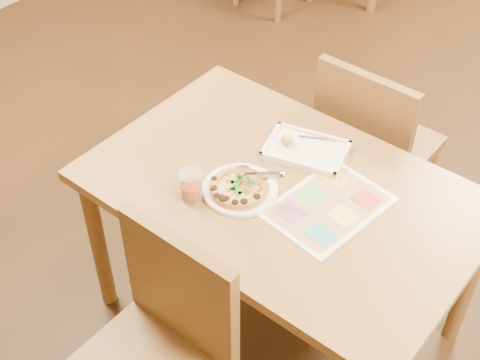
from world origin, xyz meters
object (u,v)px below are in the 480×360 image
Objects in this scene: chair_near at (162,332)px; plate at (240,190)px; dining_table at (282,206)px; pizza_cutter at (258,176)px; chair_far at (371,135)px; appetizer_tray at (304,150)px; menu at (328,206)px; glass_tumbler at (191,187)px; pizza at (239,188)px.

chair_near reaches higher than plate.
pizza_cutter is at bearing -119.32° from dining_table.
chair_far is at bearing 81.76° from plate.
appetizer_tray reaches higher than menu.
chair_far is (-0.00, 1.20, 0.00)m from chair_near.
plate is (-0.10, -0.10, 0.09)m from dining_table.
chair_near is at bearing -86.36° from appetizer_tray.
glass_tumbler is 0.26× the size of menu.
appetizer_tray is (0.05, 0.30, 0.00)m from plate.
appetizer_tray is at bearing 73.86° from pizza_cutter.
dining_table is at bearing -75.25° from appetizer_tray.
pizza is at bearing -131.10° from dining_table.
chair_far reaches higher than dining_table.
chair_near reaches higher than pizza.
plate reaches higher than dining_table.
appetizer_tray is at bearing 80.89° from pizza.
pizza_cutter is 0.25m from menu.
menu is at bearing 105.89° from chair_far.
chair_near is 1.00× the size of chair_far.
dining_table is at bearing -173.42° from menu.
dining_table is 0.22m from appetizer_tray.
chair_far reaches higher than menu.
chair_far reaches higher than plate.
chair_near reaches higher than pizza_cutter.
pizza is 1.98× the size of glass_tumbler.
appetizer_tray is (-0.00, 0.27, -0.08)m from pizza_cutter.
pizza_cutter is (-0.05, -0.08, 0.17)m from dining_table.
chair_near is 0.81m from appetizer_tray.
chair_far is at bearing 90.00° from chair_near.
chair_far is at bearing 105.89° from menu.
dining_table is 7.85× the size of pizza_cutter.
glass_tumbler is at bearing -155.94° from pizza_cutter.
appetizer_tray reaches higher than plate.
plate reaches higher than menu.
chair_far is 0.88m from glass_tumbler.
dining_table is at bearing 47.00° from glass_tumbler.
glass_tumbler reaches higher than pizza.
glass_tumbler is (-0.11, -0.11, 0.02)m from pizza.
chair_near is at bearing -78.37° from plate.
chair_near is 0.66m from menu.
pizza_cutter reaches higher than glass_tumbler.
chair_near is 0.57m from pizza_cutter.
plate is 0.30m from menu.
chair_far is at bearing 69.15° from pizza_cutter.
pizza is (-0.10, -0.11, 0.11)m from dining_table.
plate is 0.30m from appetizer_tray.
plate is 0.10m from pizza_cutter.
menu is at bearing 26.67° from pizza.
pizza reaches higher than menu.
chair_near reaches higher than dining_table.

